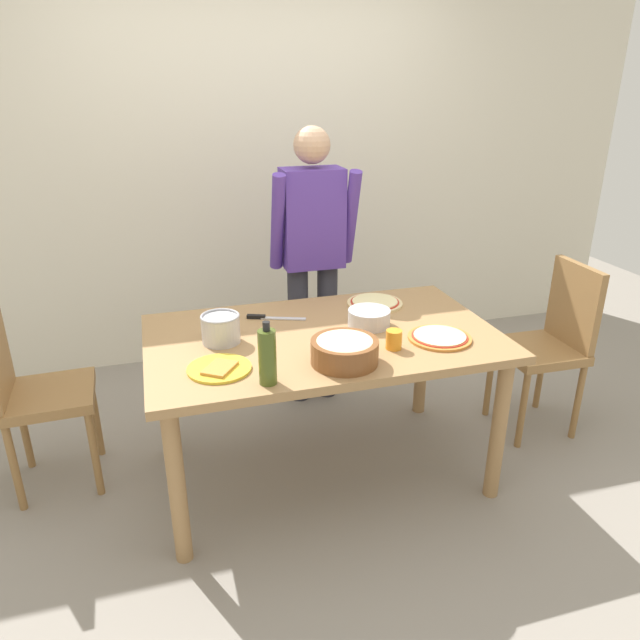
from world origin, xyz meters
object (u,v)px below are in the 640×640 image
popcorn_bowl (344,349)px  cup_orange (394,340)px  person_cook (313,251)px  mixing_bowl_steel (369,318)px  chair_wooden_left (30,386)px  pizza_cooked_on_tray (440,337)px  chair_wooden_right (552,338)px  chef_knife (269,317)px  dining_table (323,352)px  pizza_raw_on_board (375,303)px  plate_with_slice (219,368)px  olive_oil_bottle (267,357)px  steel_pot (221,328)px

popcorn_bowl → cup_orange: popcorn_bowl is taller
person_cook → mixing_bowl_steel: 0.74m
person_cook → chair_wooden_left: 1.61m
person_cook → pizza_cooked_on_tray: size_ratio=5.67×
chair_wooden_left → chair_wooden_right: same height
pizza_cooked_on_tray → chef_knife: bearing=146.5°
dining_table → chair_wooden_right: (1.32, 0.07, -0.13)m
popcorn_bowl → chef_knife: 0.59m
mixing_bowl_steel → chef_knife: 0.49m
chair_wooden_right → chef_knife: (-1.52, 0.18, 0.23)m
pizza_raw_on_board → popcorn_bowl: bearing=-121.9°
chair_wooden_left → pizza_raw_on_board: (1.69, -0.00, 0.23)m
dining_table → plate_with_slice: 0.56m
plate_with_slice → cup_orange: (0.75, -0.01, 0.03)m
chair_wooden_right → olive_oil_bottle: olive_oil_bottle is taller
chair_wooden_left → olive_oil_bottle: 1.24m
olive_oil_bottle → steel_pot: bearing=105.7°
pizza_raw_on_board → cup_orange: (-0.12, -0.53, 0.03)m
person_cook → pizza_cooked_on_tray: person_cook is taller
chair_wooden_right → pizza_cooked_on_tray: size_ratio=3.32×
pizza_raw_on_board → mixing_bowl_steel: bearing=-116.9°
steel_pot → chef_knife: steel_pot is taller
pizza_cooked_on_tray → mixing_bowl_steel: 0.35m
steel_pot → cup_orange: 0.76m
chef_knife → chair_wooden_left: bearing=177.8°
pizza_raw_on_board → chef_knife: size_ratio=1.03×
olive_oil_bottle → cup_orange: 0.61m
dining_table → person_cook: (0.16, 0.76, 0.27)m
chair_wooden_left → mixing_bowl_steel: size_ratio=4.75×
pizza_raw_on_board → chef_knife: (-0.57, -0.04, -0.00)m
chef_knife → mixing_bowl_steel: bearing=-26.5°
person_cook → chair_wooden_left: size_ratio=1.71×
olive_oil_bottle → cup_orange: olive_oil_bottle is taller
mixing_bowl_steel → steel_pot: (-0.70, 0.01, 0.03)m
cup_orange → person_cook: bearing=94.9°
olive_oil_bottle → mixing_bowl_steel: bearing=36.3°
chair_wooden_right → steel_pot: (-1.78, -0.03, 0.29)m
mixing_bowl_steel → steel_pot: bearing=179.1°
steel_pot → chef_knife: size_ratio=0.62×
popcorn_bowl → mixing_bowl_steel: 0.42m
popcorn_bowl → cup_orange: bearing=15.4°
dining_table → popcorn_bowl: 0.34m
person_cook → steel_pot: person_cook is taller
mixing_bowl_steel → cup_orange: size_ratio=2.35×
chair_wooden_left → pizza_cooked_on_tray: chair_wooden_left is taller
popcorn_bowl → cup_orange: (0.25, 0.07, -0.02)m
dining_table → steel_pot: steel_pot is taller
person_cook → popcorn_bowl: size_ratio=5.79×
person_cook → mixing_bowl_steel: bearing=-84.2°
chair_wooden_right → chef_knife: chair_wooden_right is taller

